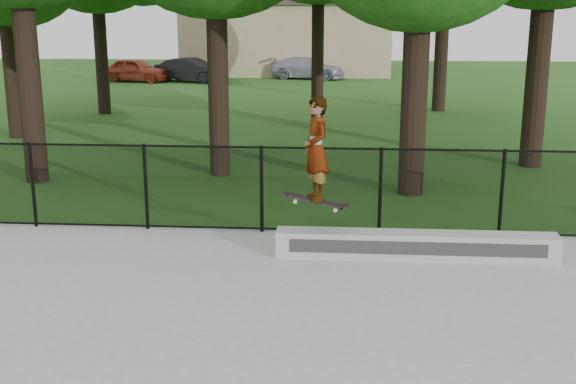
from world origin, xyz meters
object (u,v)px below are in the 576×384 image
at_px(grind_ledge, 416,246).
at_px(car_c, 308,68).
at_px(car_a, 136,70).
at_px(skater_airborne, 316,151).
at_px(car_b, 191,70).

bearing_deg(grind_ledge, car_c, 95.97).
distance_m(grind_ledge, car_c, 30.05).
xyz_separation_m(car_a, skater_airborne, (10.65, -27.65, 1.10)).
bearing_deg(skater_airborne, car_b, 105.49).
distance_m(car_a, car_c, 9.35).
height_order(car_b, car_c, car_b).
xyz_separation_m(grind_ledge, car_b, (-9.25, 27.73, 0.37)).
height_order(grind_ledge, skater_airborne, skater_airborne).
height_order(car_a, skater_airborne, skater_airborne).
bearing_deg(car_a, grind_ledge, -143.30).
bearing_deg(car_a, skater_airborne, -146.09).
xyz_separation_m(grind_ledge, car_c, (-3.13, 29.89, 0.33)).
relative_size(car_c, skater_airborne, 2.18).
bearing_deg(grind_ledge, car_b, 108.44).
distance_m(grind_ledge, skater_airborne, 2.12).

